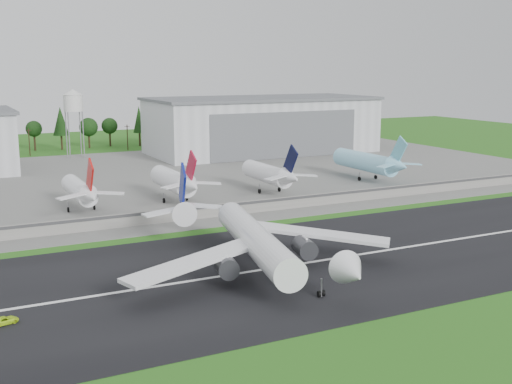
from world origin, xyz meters
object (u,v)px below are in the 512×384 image
main_airliner (257,247)px  parked_jet_red_b (177,181)px  parked_jet_skyblue (371,162)px  parked_jet_red_a (81,191)px  parked_jet_navy (272,174)px  ground_vehicle (4,320)px

main_airliner → parked_jet_red_b: 67.47m
parked_jet_skyblue → parked_jet_red_b: bearing=-176.0°
parked_jet_red_a → parked_jet_navy: 57.95m
main_airliner → parked_jet_red_b: (7.73, 67.01, 1.41)m
ground_vehicle → parked_jet_red_a: parked_jet_red_a is taller
ground_vehicle → parked_jet_red_a: bearing=-35.1°
parked_jet_red_a → parked_jet_skyblue: bearing=2.9°
parked_jet_skyblue → parked_jet_red_a: bearing=-177.1°
parked_jet_red_a → parked_jet_navy: parked_jet_navy is taller
main_airliner → parked_jet_navy: size_ratio=1.88×
ground_vehicle → parked_jet_navy: (84.74, 72.70, 5.46)m
main_airliner → parked_jet_red_b: bearing=-84.7°
ground_vehicle → parked_jet_navy: size_ratio=0.14×
parked_jet_red_b → parked_jet_navy: 30.93m
ground_vehicle → parked_jet_red_a: size_ratio=0.14×
main_airliner → ground_vehicle: bearing=18.9°
parked_jet_red_a → parked_jet_skyblue: size_ratio=0.84×
ground_vehicle → parked_jet_red_b: 90.63m
parked_jet_red_a → parked_jet_red_b: parked_jet_red_b is taller
parked_jet_red_a → parked_jet_red_b: (27.01, 0.07, 0.40)m
main_airliner → parked_jet_red_a: bearing=-62.1°
main_airliner → parked_jet_navy: (38.66, 66.99, 1.26)m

